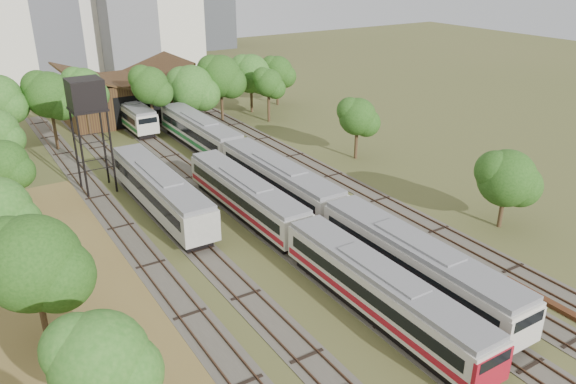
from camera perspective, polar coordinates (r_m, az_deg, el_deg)
ground at (r=35.63m, az=16.02°, el=-14.20°), size 240.00×240.00×0.00m
dry_grass_patch at (r=33.64m, az=-18.04°, el=-17.01°), size 14.00×60.00×0.04m
tracks at (r=52.48m, az=-4.77°, el=-0.57°), size 24.60×80.00×0.19m
railcar_red_set at (r=41.53m, az=1.47°, el=-4.52°), size 2.76×34.58×3.41m
railcar_green_set at (r=50.93m, az=-0.88°, el=1.08°), size 2.97×52.07×3.67m
railcar_rear at (r=77.39m, az=-15.98°, el=7.85°), size 2.77×16.08×3.42m
old_grey_coach at (r=50.00m, az=-12.86°, el=0.12°), size 2.98×18.00×3.68m
water_tower at (r=54.41m, az=-19.84°, el=9.03°), size 3.10×3.10×10.74m
rail_pile_near at (r=43.21m, az=18.93°, el=-7.22°), size 0.60×9.01×0.30m
rail_pile_far at (r=40.38m, az=26.27°, el=-10.80°), size 0.57×9.07×0.29m
maintenance_shed at (r=80.86m, az=-16.18°, el=9.28°), size 16.45×11.55×7.58m
tree_band_left at (r=37.10m, az=-25.13°, el=-4.49°), size 7.12×51.10×8.09m
tree_band_far at (r=73.91m, az=-12.41°, el=10.67°), size 42.16×9.26×9.05m
tree_band_right at (r=57.59m, az=10.01°, el=6.24°), size 4.80×41.74×7.09m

